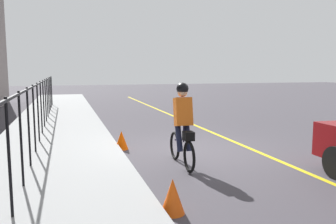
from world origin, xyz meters
TOP-DOWN VIEW (x-y plane):
  - ground_plane at (0.00, 0.00)m, footprint 80.00×80.00m
  - lane_line_centre at (0.00, -1.60)m, footprint 36.00×0.12m
  - sidewalk at (0.00, 3.40)m, footprint 40.00×3.20m
  - iron_fence at (1.00, 3.80)m, footprint 21.41×0.04m
  - cyclist_lead at (-1.34, 0.68)m, footprint 1.71×0.37m
  - traffic_cone_near at (0.64, 1.70)m, footprint 0.36×0.36m
  - traffic_cone_far at (-3.59, 1.63)m, footprint 0.36×0.36m

SIDE VIEW (x-z plane):
  - ground_plane at x=0.00m, z-range 0.00..0.00m
  - lane_line_centre at x=0.00m, z-range 0.00..0.01m
  - sidewalk at x=0.00m, z-range 0.00..0.15m
  - traffic_cone_near at x=0.64m, z-range 0.00..0.49m
  - traffic_cone_far at x=-3.59m, z-range 0.00..0.53m
  - cyclist_lead at x=-1.34m, z-range 0.00..1.82m
  - iron_fence at x=1.00m, z-range 0.47..2.07m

